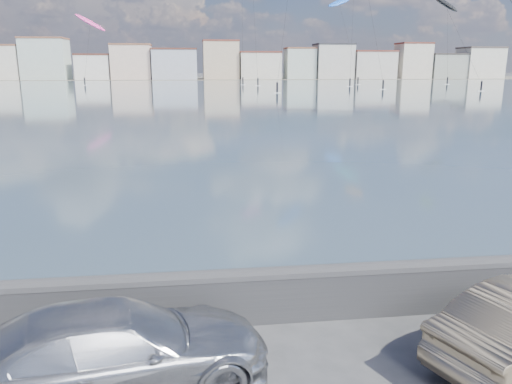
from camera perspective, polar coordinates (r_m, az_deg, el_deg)
bay_water at (r=97.43m, az=-7.25°, el=11.30°), size 500.00×177.00×0.00m
far_shore_strip at (r=205.87m, az=-7.37°, el=12.75°), size 500.00×60.00×0.00m
seawall at (r=9.46m, az=-5.13°, el=-11.69°), size 400.00×0.36×1.08m
far_buildings at (r=191.82m, az=-7.02°, el=14.47°), size 240.79×13.26×14.60m
car_silver at (r=7.94m, az=-15.75°, el=-16.95°), size 4.85×2.70×1.33m
kitesurfer_3 at (r=122.14m, az=20.77°, el=19.45°), size 3.81×21.28×20.87m
kitesurfer_4 at (r=149.89m, az=9.53°, el=20.44°), size 8.10×17.30×24.02m
kitesurfer_12 at (r=147.02m, az=-18.42°, el=17.80°), size 7.92×12.70×18.85m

